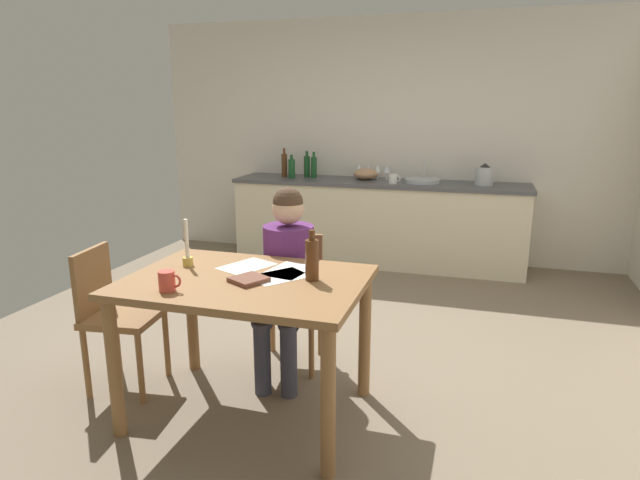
% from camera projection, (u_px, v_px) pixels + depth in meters
% --- Properties ---
extents(ground_plane, '(5.20, 5.20, 0.04)m').
position_uv_depth(ground_plane, '(316.00, 349.00, 3.88)').
color(ground_plane, '#7A6B56').
extents(wall_back, '(5.20, 0.12, 2.60)m').
position_uv_depth(wall_back, '(385.00, 141.00, 5.97)').
color(wall_back, silver).
rests_on(wall_back, ground).
extents(kitchen_counter, '(3.11, 0.64, 0.90)m').
position_uv_depth(kitchen_counter, '(377.00, 222.00, 5.85)').
color(kitchen_counter, beige).
rests_on(kitchen_counter, ground).
extents(dining_table, '(1.26, 0.90, 0.79)m').
position_uv_depth(dining_table, '(246.00, 299.00, 2.89)').
color(dining_table, olive).
rests_on(dining_table, ground).
extents(chair_at_table, '(0.45, 0.45, 0.85)m').
position_uv_depth(chair_at_table, '(292.00, 294.00, 3.57)').
color(chair_at_table, olive).
rests_on(chair_at_table, ground).
extents(person_seated, '(0.37, 0.62, 1.19)m').
position_uv_depth(person_seated, '(286.00, 270.00, 3.38)').
color(person_seated, '#592666').
rests_on(person_seated, ground).
extents(chair_side_empty, '(0.45, 0.45, 0.87)m').
position_uv_depth(chair_side_empty, '(115.00, 311.00, 3.23)').
color(chair_side_empty, olive).
rests_on(chair_side_empty, ground).
extents(coffee_mug, '(0.12, 0.08, 0.10)m').
position_uv_depth(coffee_mug, '(167.00, 281.00, 2.65)').
color(coffee_mug, '#D84C3F').
rests_on(coffee_mug, dining_table).
extents(candlestick, '(0.06, 0.06, 0.27)m').
position_uv_depth(candlestick, '(187.00, 253.00, 3.06)').
color(candlestick, gold).
rests_on(candlestick, dining_table).
extents(book_magazine, '(0.22, 0.22, 0.02)m').
position_uv_depth(book_magazine, '(249.00, 280.00, 2.80)').
color(book_magazine, brown).
rests_on(book_magazine, dining_table).
extents(paper_letter, '(0.35, 0.36, 0.00)m').
position_uv_depth(paper_letter, '(280.00, 276.00, 2.89)').
color(paper_letter, white).
rests_on(paper_letter, dining_table).
extents(paper_bill, '(0.26, 0.33, 0.00)m').
position_uv_depth(paper_bill, '(289.00, 271.00, 2.99)').
color(paper_bill, white).
rests_on(paper_bill, dining_table).
extents(paper_envelope, '(0.31, 0.36, 0.00)m').
position_uv_depth(paper_envelope, '(247.00, 266.00, 3.07)').
color(paper_envelope, white).
rests_on(paper_envelope, dining_table).
extents(wine_bottle_on_table, '(0.07, 0.07, 0.27)m').
position_uv_depth(wine_bottle_on_table, '(312.00, 259.00, 2.80)').
color(wine_bottle_on_table, '#593319').
rests_on(wine_bottle_on_table, dining_table).
extents(sink_unit, '(0.36, 0.36, 0.24)m').
position_uv_depth(sink_unit, '(422.00, 180.00, 5.60)').
color(sink_unit, '#B2B7BC').
rests_on(sink_unit, kitchen_counter).
extents(bottle_oil, '(0.06, 0.06, 0.32)m').
position_uv_depth(bottle_oil, '(284.00, 165.00, 6.04)').
color(bottle_oil, '#593319').
rests_on(bottle_oil, kitchen_counter).
extents(bottle_vinegar, '(0.07, 0.07, 0.26)m').
position_uv_depth(bottle_vinegar, '(292.00, 168.00, 5.94)').
color(bottle_vinegar, '#194C23').
rests_on(bottle_vinegar, kitchen_counter).
extents(bottle_wine_red, '(0.07, 0.07, 0.29)m').
position_uv_depth(bottle_wine_red, '(307.00, 166.00, 6.03)').
color(bottle_wine_red, '#194C23').
rests_on(bottle_wine_red, kitchen_counter).
extents(bottle_sauce, '(0.07, 0.07, 0.28)m').
position_uv_depth(bottle_sauce, '(314.00, 167.00, 5.96)').
color(bottle_sauce, '#194C23').
rests_on(bottle_sauce, kitchen_counter).
extents(mixing_bowl, '(0.27, 0.27, 0.12)m').
position_uv_depth(mixing_bowl, '(366.00, 174.00, 5.84)').
color(mixing_bowl, tan).
rests_on(mixing_bowl, kitchen_counter).
extents(stovetop_kettle, '(0.18, 0.18, 0.22)m').
position_uv_depth(stovetop_kettle, '(484.00, 175.00, 5.41)').
color(stovetop_kettle, '#B7BABF').
rests_on(stovetop_kettle, kitchen_counter).
extents(wine_glass_near_sink, '(0.07, 0.07, 0.15)m').
position_uv_depth(wine_glass_near_sink, '(387.00, 169.00, 5.83)').
color(wine_glass_near_sink, silver).
rests_on(wine_glass_near_sink, kitchen_counter).
extents(wine_glass_by_kettle, '(0.07, 0.07, 0.15)m').
position_uv_depth(wine_glass_by_kettle, '(377.00, 169.00, 5.86)').
color(wine_glass_by_kettle, silver).
rests_on(wine_glass_by_kettle, kitchen_counter).
extents(wine_glass_back_left, '(0.07, 0.07, 0.15)m').
position_uv_depth(wine_glass_back_left, '(368.00, 169.00, 5.89)').
color(wine_glass_back_left, silver).
rests_on(wine_glass_back_left, kitchen_counter).
extents(wine_glass_back_right, '(0.07, 0.07, 0.15)m').
position_uv_depth(wine_glass_back_right, '(359.00, 168.00, 5.92)').
color(wine_glass_back_right, silver).
rests_on(wine_glass_back_right, kitchen_counter).
extents(teacup_on_counter, '(0.12, 0.08, 0.10)m').
position_uv_depth(teacup_on_counter, '(393.00, 179.00, 5.53)').
color(teacup_on_counter, white).
rests_on(teacup_on_counter, kitchen_counter).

